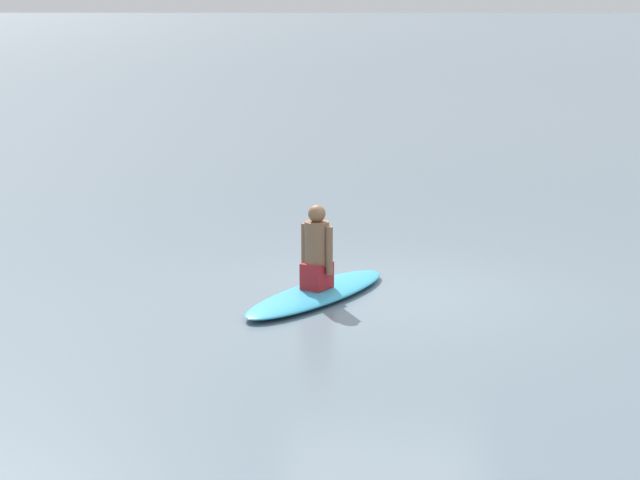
% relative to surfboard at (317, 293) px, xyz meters
% --- Properties ---
extents(ground_plane, '(400.00, 400.00, 0.00)m').
position_rel_surfboard_xyz_m(ground_plane, '(0.17, -0.86, -0.06)').
color(ground_plane, slate).
extents(surfboard, '(2.61, 2.11, 0.13)m').
position_rel_surfboard_xyz_m(surfboard, '(0.00, 0.00, 0.00)').
color(surfboard, '#339EC6').
rests_on(surfboard, ground).
extents(person_paddler, '(0.43, 0.41, 1.02)m').
position_rel_surfboard_xyz_m(person_paddler, '(-0.00, 0.00, 0.52)').
color(person_paddler, '#A51E23').
rests_on(person_paddler, surfboard).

